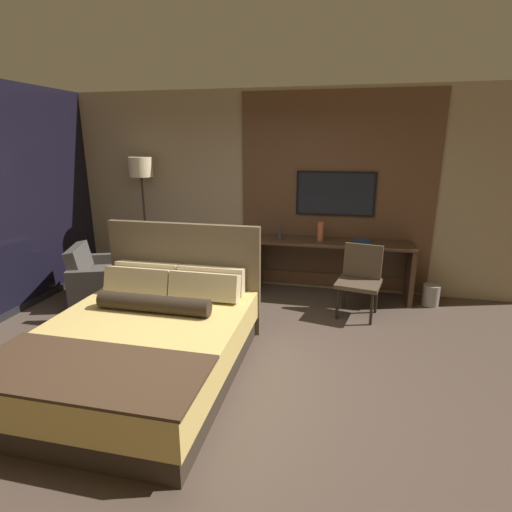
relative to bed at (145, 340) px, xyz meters
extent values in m
plane|color=#4C3D33|center=(0.73, 0.06, -0.32)|extent=(16.00, 16.00, 0.00)
cube|color=tan|center=(0.73, 2.66, 1.08)|extent=(7.20, 0.06, 2.80)
cube|color=brown|center=(1.60, 2.62, 1.08)|extent=(2.64, 0.03, 2.70)
cube|color=#33281E|center=(0.00, -0.14, -0.21)|extent=(1.68, 2.10, 0.22)
cube|color=tan|center=(0.00, -0.14, 0.04)|extent=(1.73, 2.16, 0.30)
cube|color=#422D1E|center=(0.00, -0.84, 0.21)|extent=(1.75, 0.76, 0.02)
cube|color=brown|center=(0.00, 0.98, 0.29)|extent=(1.76, 0.08, 1.24)
cube|color=#C6B284|center=(-0.37, 0.84, 0.33)|extent=(0.73, 0.23, 0.31)
cube|color=#C6B284|center=(0.37, 0.84, 0.33)|extent=(0.73, 0.23, 0.31)
cube|color=#C6B284|center=(-0.37, 0.63, 0.33)|extent=(0.73, 0.25, 0.32)
cube|color=#C6B284|center=(0.37, 0.63, 0.33)|extent=(0.73, 0.25, 0.32)
cylinder|color=#2D2319|center=(0.00, 0.22, 0.28)|extent=(1.12, 0.17, 0.17)
cube|color=#422D1E|center=(1.60, 2.34, 0.45)|extent=(2.14, 0.50, 0.03)
cube|color=#422D1E|center=(0.56, 2.34, 0.05)|extent=(0.06, 0.45, 0.75)
cube|color=#422D1E|center=(2.64, 2.34, 0.05)|extent=(0.06, 0.45, 0.75)
cube|color=#422D1E|center=(1.60, 2.57, 0.13)|extent=(2.02, 0.02, 0.38)
cube|color=black|center=(1.60, 2.59, 1.08)|extent=(1.07, 0.04, 0.60)
cube|color=black|center=(1.60, 2.56, 1.08)|extent=(1.01, 0.01, 0.55)
cube|color=#4C3D2D|center=(1.96, 1.72, 0.10)|extent=(0.59, 0.57, 0.05)
cube|color=#4C3D2D|center=(2.00, 1.93, 0.34)|extent=(0.48, 0.20, 0.42)
cylinder|color=black|center=(1.72, 1.58, -0.12)|extent=(0.04, 0.04, 0.40)
cylinder|color=black|center=(2.12, 1.49, -0.12)|extent=(0.04, 0.04, 0.40)
cylinder|color=black|center=(1.80, 1.95, -0.12)|extent=(0.04, 0.04, 0.40)
cylinder|color=black|center=(2.19, 1.87, -0.12)|extent=(0.04, 0.04, 0.40)
cube|color=#47423D|center=(-1.35, 1.55, -0.12)|extent=(1.03, 0.94, 0.40)
cube|color=#47423D|center=(-1.68, 1.42, 0.26)|extent=(0.43, 0.71, 0.38)
cube|color=#47423D|center=(-1.21, 1.18, -0.05)|extent=(0.82, 0.40, 0.54)
cube|color=#47423D|center=(-1.49, 1.92, -0.05)|extent=(0.82, 0.40, 0.54)
cylinder|color=#282623|center=(-1.18, 2.36, -0.31)|extent=(0.28, 0.28, 0.03)
cylinder|color=#332D28|center=(-1.18, 2.36, 0.50)|extent=(0.03, 0.03, 1.64)
cylinder|color=beige|center=(-1.18, 2.36, 1.42)|extent=(0.34, 0.34, 0.28)
cone|color=#333338|center=(0.88, 2.32, 0.59)|extent=(0.09, 0.09, 0.25)
cylinder|color=#B2563D|center=(1.43, 2.34, 0.60)|extent=(0.09, 0.09, 0.27)
cube|color=navy|center=(1.99, 2.39, 0.48)|extent=(0.23, 0.16, 0.03)
cylinder|color=gray|center=(2.92, 2.29, -0.18)|extent=(0.22, 0.22, 0.28)
camera|label=1|loc=(1.73, -3.03, 1.77)|focal=28.00mm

